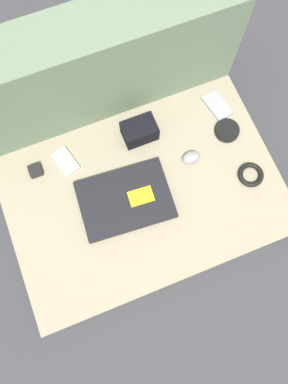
# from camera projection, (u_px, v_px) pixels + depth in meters

# --- Properties ---
(ground_plane) EXTENTS (8.00, 8.00, 0.00)m
(ground_plane) POSITION_uv_depth(u_px,v_px,m) (144.00, 204.00, 1.55)
(ground_plane) COLOR #38383D
(couch_seat) EXTENTS (1.02, 0.68, 0.16)m
(couch_seat) POSITION_uv_depth(u_px,v_px,m) (144.00, 199.00, 1.47)
(couch_seat) COLOR gray
(couch_seat) RESTS_ON ground_plane
(couch_backrest) EXTENTS (1.02, 0.20, 0.57)m
(couch_backrest) POSITION_uv_depth(u_px,v_px,m) (100.00, 78.00, 1.39)
(couch_backrest) COLOR #60755B
(couch_backrest) RESTS_ON ground_plane
(laptop) EXTENTS (0.35, 0.26, 0.03)m
(laptop) POSITION_uv_depth(u_px,v_px,m) (125.00, 199.00, 1.38)
(laptop) COLOR black
(laptop) RESTS_ON couch_seat
(computer_mouse) EXTENTS (0.07, 0.05, 0.04)m
(computer_mouse) POSITION_uv_depth(u_px,v_px,m) (191.00, 157.00, 1.42)
(computer_mouse) COLOR gray
(computer_mouse) RESTS_ON couch_seat
(speaker_puck) EXTENTS (0.10, 0.10, 0.02)m
(speaker_puck) POSITION_uv_depth(u_px,v_px,m) (227.00, 130.00, 1.46)
(speaker_puck) COLOR black
(speaker_puck) RESTS_ON couch_seat
(phone_silver) EXTENTS (0.09, 0.14, 0.01)m
(phone_silver) POSITION_uv_depth(u_px,v_px,m) (217.00, 105.00, 1.49)
(phone_silver) COLOR #99999E
(phone_silver) RESTS_ON couch_seat
(phone_black) EXTENTS (0.09, 0.12, 0.01)m
(phone_black) POSITION_uv_depth(u_px,v_px,m) (66.00, 161.00, 1.43)
(phone_black) COLOR #B7B7BC
(phone_black) RESTS_ON couch_seat
(camera_pouch) EXTENTS (0.13, 0.09, 0.08)m
(camera_pouch) POSITION_uv_depth(u_px,v_px,m) (140.00, 131.00, 1.42)
(camera_pouch) COLOR black
(camera_pouch) RESTS_ON couch_seat
(charger_brick) EXTENTS (0.05, 0.05, 0.03)m
(charger_brick) POSITION_uv_depth(u_px,v_px,m) (35.00, 171.00, 1.41)
(charger_brick) COLOR black
(charger_brick) RESTS_ON couch_seat
(cable_coil) EXTENTS (0.10, 0.10, 0.02)m
(cable_coil) POSITION_uv_depth(u_px,v_px,m) (251.00, 175.00, 1.41)
(cable_coil) COLOR black
(cable_coil) RESTS_ON couch_seat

